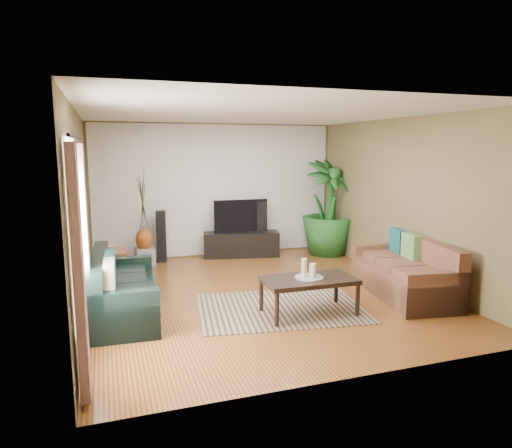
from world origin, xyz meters
name	(u,v)px	position (x,y,z in m)	size (l,w,h in m)	color
floor	(260,293)	(0.00, 0.00, 0.00)	(5.50, 5.50, 0.00)	brown
ceiling	(260,113)	(0.00, 0.00, 2.70)	(5.50, 5.50, 0.00)	white
wall_back	(217,190)	(0.00, 2.75, 1.35)	(5.00, 5.00, 0.00)	brown
wall_front	(357,242)	(0.00, -2.75, 1.35)	(5.00, 5.00, 0.00)	brown
wall_left	(81,214)	(-2.50, 0.00, 1.35)	(5.50, 5.50, 0.00)	brown
wall_right	(403,200)	(2.50, 0.00, 1.35)	(5.50, 5.50, 0.00)	brown
backwall_panel	(217,190)	(0.00, 2.74, 1.35)	(4.90, 4.90, 0.00)	white
window_pane	(75,230)	(-2.48, -1.60, 1.40)	(1.80, 1.80, 0.00)	white
curtain_near	(79,274)	(-2.43, -2.35, 1.15)	(0.08, 0.35, 2.20)	gray
curtain_far	(85,241)	(-2.43, -0.85, 1.15)	(0.08, 0.35, 2.20)	gray
curtain_rod	(75,138)	(-2.43, -1.60, 2.30)	(0.03, 0.03, 1.90)	black
sofa_left	(124,285)	(-2.00, -0.32, 0.42)	(1.85, 0.79, 0.85)	black
sofa_right	(403,268)	(2.03, -0.74, 0.42)	(1.96, 0.88, 0.85)	brown
area_rug	(280,308)	(0.05, -0.71, 0.01)	(2.26, 1.60, 0.01)	#A07E5E
coffee_table	(309,296)	(0.33, -1.03, 0.25)	(1.22, 0.67, 0.50)	black
candle_tray	(309,277)	(0.33, -1.03, 0.51)	(0.38, 0.38, 0.02)	gray
candle_tall	(304,268)	(0.27, -1.00, 0.64)	(0.08, 0.08, 0.24)	beige
candle_mid	(313,270)	(0.37, -1.07, 0.61)	(0.08, 0.08, 0.19)	beige
candle_short	(312,269)	(0.40, -0.97, 0.59)	(0.08, 0.08, 0.16)	beige
tv_stand	(241,244)	(0.43, 2.45, 0.26)	(1.53, 0.46, 0.51)	black
television	(241,216)	(0.43, 2.47, 0.84)	(1.12, 0.06, 0.66)	black
speaker_left	(161,237)	(-1.18, 2.50, 0.50)	(0.18, 0.20, 1.01)	black
speaker_right	(261,228)	(0.87, 2.50, 0.56)	(0.20, 0.22, 1.12)	black
potted_plant	(329,208)	(2.22, 2.08, 0.98)	(1.10, 1.10, 1.97)	#1B531C
plant_pot	(328,247)	(2.22, 2.08, 0.14)	(0.36, 0.36, 0.28)	black
pedestal	(145,257)	(-1.52, 2.31, 0.17)	(0.34, 0.34, 0.34)	gray
vase	(144,240)	(-1.52, 2.31, 0.50)	(0.31, 0.31, 0.44)	#92461A
side_table	(111,268)	(-2.15, 1.17, 0.29)	(0.54, 0.54, 0.58)	brown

